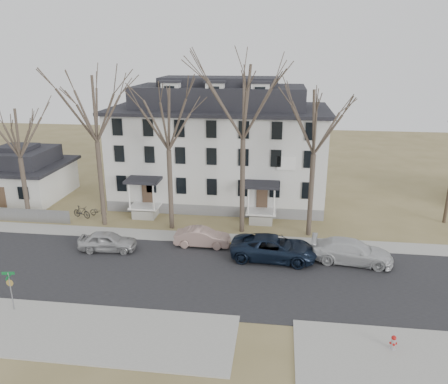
# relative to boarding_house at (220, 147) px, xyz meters

# --- Properties ---
(ground) EXTENTS (120.00, 120.00, 0.00)m
(ground) POSITION_rel_boarding_house_xyz_m (2.00, -17.95, -5.38)
(ground) COLOR olive
(ground) RESTS_ON ground
(main_road) EXTENTS (120.00, 10.00, 0.04)m
(main_road) POSITION_rel_boarding_house_xyz_m (2.00, -15.95, -5.38)
(main_road) COLOR #27272A
(main_road) RESTS_ON ground
(far_sidewalk) EXTENTS (120.00, 2.00, 0.08)m
(far_sidewalk) POSITION_rel_boarding_house_xyz_m (2.00, -9.95, -5.38)
(far_sidewalk) COLOR #A09F97
(far_sidewalk) RESTS_ON ground
(near_sidewalk_right) EXTENTS (14.00, 5.00, 0.08)m
(near_sidewalk_right) POSITION_rel_boarding_house_xyz_m (14.00, -22.95, -5.38)
(near_sidewalk_right) COLOR #A09F97
(near_sidewalk_right) RESTS_ON ground
(near_sidewalk_left) EXTENTS (20.00, 5.00, 0.08)m
(near_sidewalk_left) POSITION_rel_boarding_house_xyz_m (-6.00, -22.95, -5.38)
(near_sidewalk_left) COLOR #A09F97
(near_sidewalk_left) RESTS_ON ground
(yellow_curb) EXTENTS (14.00, 0.25, 0.06)m
(yellow_curb) POSITION_rel_boarding_house_xyz_m (7.00, -10.85, -5.38)
(yellow_curb) COLOR gold
(yellow_curb) RESTS_ON ground
(boarding_house) EXTENTS (20.80, 12.36, 12.05)m
(boarding_house) POSITION_rel_boarding_house_xyz_m (0.00, 0.00, 0.00)
(boarding_house) COLOR slate
(boarding_house) RESTS_ON ground
(small_house) EXTENTS (8.70, 8.70, 5.00)m
(small_house) POSITION_rel_boarding_house_xyz_m (-20.00, -1.96, -3.13)
(small_house) COLOR silver
(small_house) RESTS_ON ground
(tree_far_left) EXTENTS (8.40, 8.40, 13.72)m
(tree_far_left) POSITION_rel_boarding_house_xyz_m (-9.00, -8.15, 4.96)
(tree_far_left) COLOR #473B31
(tree_far_left) RESTS_ON ground
(tree_mid_left) EXTENTS (7.80, 7.80, 12.74)m
(tree_mid_left) POSITION_rel_boarding_house_xyz_m (-3.00, -8.15, 4.22)
(tree_mid_left) COLOR #473B31
(tree_mid_left) RESTS_ON ground
(tree_center) EXTENTS (9.00, 9.00, 14.70)m
(tree_center) POSITION_rel_boarding_house_xyz_m (3.00, -8.15, 5.71)
(tree_center) COLOR #473B31
(tree_center) RESTS_ON ground
(tree_mid_right) EXTENTS (7.80, 7.80, 12.74)m
(tree_mid_right) POSITION_rel_boarding_house_xyz_m (8.50, -8.15, 4.22)
(tree_mid_right) COLOR #473B31
(tree_mid_right) RESTS_ON ground
(tree_bungalow) EXTENTS (6.60, 6.60, 10.78)m
(tree_bungalow) POSITION_rel_boarding_house_xyz_m (-16.00, -8.15, 2.74)
(tree_bungalow) COLOR #473B31
(tree_bungalow) RESTS_ON ground
(car_silver) EXTENTS (4.43, 2.08, 1.47)m
(car_silver) POSITION_rel_boarding_house_xyz_m (-6.71, -13.12, -4.65)
(car_silver) COLOR #B3B3B3
(car_silver) RESTS_ON ground
(car_tan) EXTENTS (4.28, 1.52, 1.41)m
(car_tan) POSITION_rel_boarding_house_xyz_m (0.24, -11.42, -4.68)
(car_tan) COLOR gray
(car_tan) RESTS_ON ground
(car_navy) EXTENTS (6.35, 3.22, 1.72)m
(car_navy) POSITION_rel_boarding_house_xyz_m (5.74, -12.97, -4.52)
(car_navy) COLOR black
(car_navy) RESTS_ON ground
(car_white) EXTENTS (5.94, 3.02, 1.65)m
(car_white) POSITION_rel_boarding_house_xyz_m (11.24, -12.75, -4.55)
(car_white) COLOR silver
(car_white) RESTS_ON ground
(bicycle_left) EXTENTS (1.77, 0.89, 0.89)m
(bicycle_left) POSITION_rel_boarding_house_xyz_m (-10.28, -6.39, -4.94)
(bicycle_left) COLOR black
(bicycle_left) RESTS_ON ground
(bicycle_right) EXTENTS (1.90, 1.02, 1.10)m
(bicycle_right) POSITION_rel_boarding_house_xyz_m (-11.59, -6.99, -4.83)
(bicycle_right) COLOR black
(bicycle_right) RESTS_ON ground
(fire_hydrant) EXTENTS (0.36, 0.33, 0.86)m
(fire_hydrant) POSITION_rel_boarding_house_xyz_m (11.94, -22.33, -4.95)
(fire_hydrant) COLOR #B7B7BA
(fire_hydrant) RESTS_ON ground
(street_sign) EXTENTS (0.71, 0.71, 2.51)m
(street_sign) POSITION_rel_boarding_house_xyz_m (-9.16, -21.47, -3.70)
(street_sign) COLOR gray
(street_sign) RESTS_ON ground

